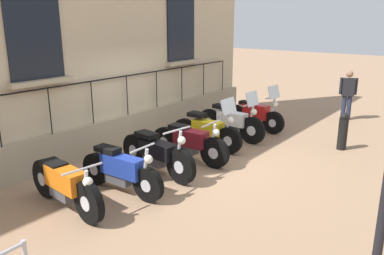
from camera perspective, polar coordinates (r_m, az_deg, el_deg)
name	(u,v)px	position (r m, az deg, el deg)	size (l,w,h in m)	color
ground_plane	(189,161)	(8.83, -0.44, -4.91)	(60.00, 60.00, 0.00)	#9E7A5B
building_facade	(111,6)	(9.89, -11.76, 17.03)	(0.82, 10.22, 7.01)	#C6B28E
motorcycle_orange	(65,185)	(6.88, -18.13, -7.98)	(2.11, 0.70, 0.90)	black
motorcycle_blue	(121,171)	(7.26, -10.37, -6.31)	(1.95, 0.61, 0.99)	black
motorcycle_black	(157,154)	(7.99, -5.16, -3.87)	(2.13, 0.70, 1.09)	black
motorcycle_maroon	(189,143)	(8.66, -0.37, -2.25)	(2.05, 0.72, 0.99)	black
motorcycle_yellow	(207,131)	(9.52, 2.22, -0.57)	(1.98, 0.69, 1.33)	black
motorcycle_white	(231,122)	(10.31, 5.78, 0.81)	(2.07, 0.60, 1.35)	black
motorcycle_red	(255,115)	(11.26, 9.28, 1.86)	(1.90, 0.62, 1.36)	black
bollard	(343,131)	(10.15, 21.30, -0.49)	(0.22, 0.22, 0.92)	black
pedestrian_standing	(348,93)	(13.14, 21.92, 4.79)	(0.49, 0.34, 1.56)	#23283D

